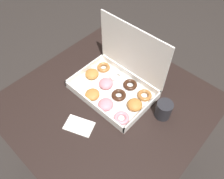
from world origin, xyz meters
TOP-DOWN VIEW (x-y plane):
  - ground_plane at (0.00, 0.00)m, footprint 8.00×8.00m
  - dining_table at (0.00, 0.00)m, footprint 0.95×0.94m
  - donut_box at (-0.03, 0.09)m, footprint 0.42×0.30m
  - coffee_mug at (0.25, 0.13)m, footprint 0.08×0.08m
  - paper_napkin at (-0.01, -0.19)m, footprint 0.16×0.13m

SIDE VIEW (x-z plane):
  - ground_plane at x=0.00m, z-range 0.00..0.00m
  - dining_table at x=0.00m, z-range 0.26..0.98m
  - paper_napkin at x=-0.01m, z-range 0.72..0.73m
  - coffee_mug at x=0.25m, z-range 0.72..0.82m
  - donut_box at x=-0.03m, z-range 0.61..0.94m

